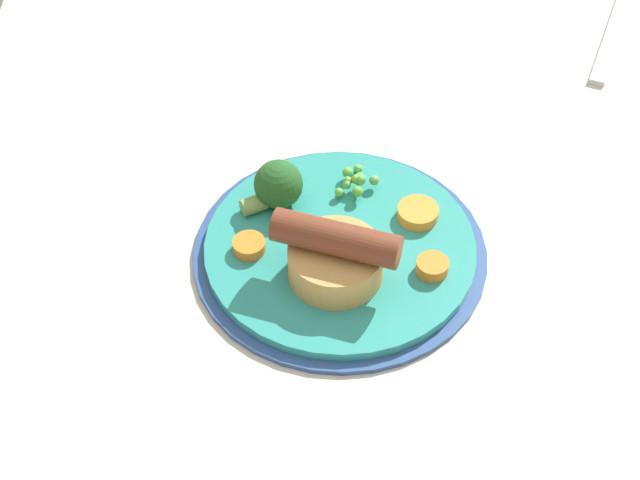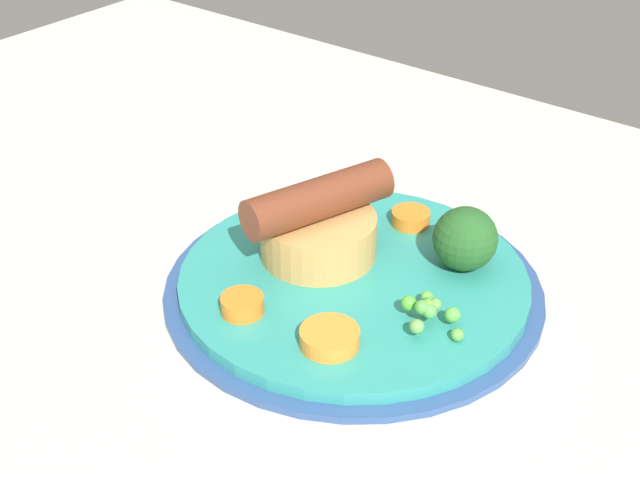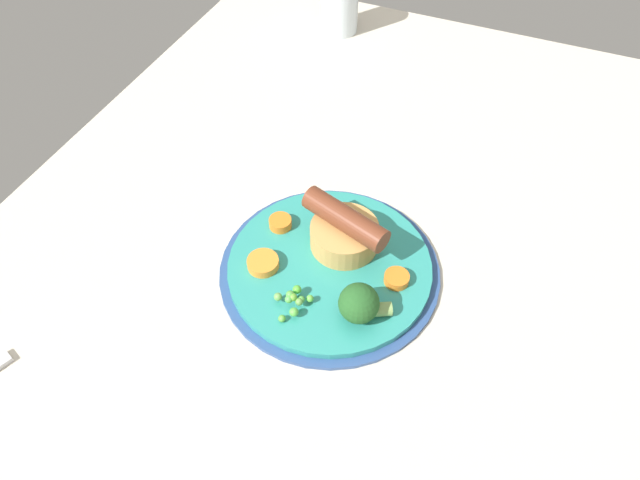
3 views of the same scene
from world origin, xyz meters
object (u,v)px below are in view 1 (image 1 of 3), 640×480
object	(u,v)px
dinner_plate	(340,251)
carrot_slice_4	(249,246)
pea_pile	(356,181)
broccoli_floret_near	(277,185)
carrot_slice_0	(418,213)
sausage_pudding	(336,255)
carrot_slice_1	(432,267)
fork	(613,33)

from	to	relation	value
dinner_plate	carrot_slice_4	xyz separation A→B (cm)	(-0.57, 7.79, 1.35)
dinner_plate	carrot_slice_4	world-z (taller)	carrot_slice_4
pea_pile	broccoli_floret_near	xyz separation A→B (cm)	(-1.66, 7.04, 1.04)
carrot_slice_0	carrot_slice_4	xyz separation A→B (cm)	(-3.83, 14.66, -0.02)
sausage_pudding	pea_pile	size ratio (longest dim) A/B	2.44
broccoli_floret_near	carrot_slice_1	size ratio (longest dim) A/B	2.09
pea_pile	carrot_slice_0	xyz separation A→B (cm)	(-3.55, -5.34, -0.52)
broccoli_floret_near	carrot_slice_0	distance (cm)	12.61
carrot_slice_1	carrot_slice_0	bearing A→B (deg)	7.32
sausage_pudding	carrot_slice_4	bearing A→B (deg)	-2.55
dinner_plate	pea_pile	size ratio (longest dim) A/B	5.67
pea_pile	carrot_slice_4	bearing A→B (deg)	128.37
carrot_slice_1	sausage_pudding	bearing A→B (deg)	92.27
broccoli_floret_near	fork	world-z (taller)	broccoli_floret_near
dinner_plate	fork	world-z (taller)	dinner_plate
broccoli_floret_near	pea_pile	bearing A→B (deg)	-13.78
pea_pile	carrot_slice_4	xyz separation A→B (cm)	(-7.38, 9.32, -0.54)
pea_pile	broccoli_floret_near	world-z (taller)	broccoli_floret_near
carrot_slice_1	dinner_plate	bearing A→B (deg)	68.45
sausage_pudding	carrot_slice_4	size ratio (longest dim) A/B	3.89
carrot_slice_0	carrot_slice_1	world-z (taller)	same
dinner_plate	carrot_slice_0	world-z (taller)	carrot_slice_0
carrot_slice_4	fork	bearing A→B (deg)	-49.42
carrot_slice_1	carrot_slice_4	bearing A→B (deg)	80.97
dinner_plate	pea_pile	distance (cm)	7.23
carrot_slice_0	carrot_slice_1	xyz separation A→B (cm)	(-6.29, -0.81, 0.04)
sausage_pudding	carrot_slice_0	size ratio (longest dim) A/B	3.02
fork	broccoli_floret_near	bearing A→B (deg)	148.15
dinner_plate	fork	size ratio (longest dim) A/B	1.42
dinner_plate	sausage_pudding	distance (cm)	4.70
dinner_plate	fork	distance (cm)	43.28
dinner_plate	broccoli_floret_near	world-z (taller)	broccoli_floret_near
broccoli_floret_near	carrot_slice_4	xyz separation A→B (cm)	(-5.72, 2.29, -1.58)
broccoli_floret_near	carrot_slice_0	world-z (taller)	broccoli_floret_near
pea_pile	carrot_slice_4	size ratio (longest dim) A/B	1.60
pea_pile	sausage_pudding	bearing A→B (deg)	168.99
carrot_slice_4	dinner_plate	bearing A→B (deg)	-85.79
broccoli_floret_near	fork	distance (cm)	44.07
sausage_pudding	carrot_slice_1	bearing A→B (deg)	-159.57
broccoli_floret_near	carrot_slice_4	distance (cm)	6.36
fork	carrot_slice_1	bearing A→B (deg)	168.82
pea_pile	fork	distance (cm)	37.50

